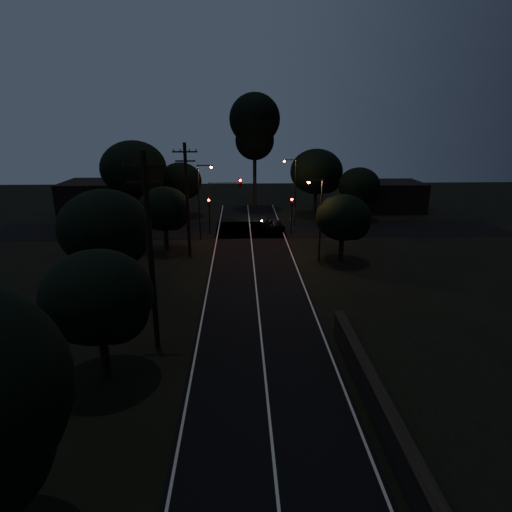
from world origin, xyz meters
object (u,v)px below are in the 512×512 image
utility_pole_far (187,199)px  car (273,224)px  streetlight_a (201,197)px  streetlight_b (294,188)px  signal_mast (224,196)px  signal_left (209,210)px  tall_pine (255,126)px  signal_right (292,209)px  streetlight_c (319,215)px  utility_pole_mid (150,251)px

utility_pole_far → car: (8.67, 10.00, -4.81)m
streetlight_a → utility_pole_far: bearing=-96.6°
streetlight_b → car: (-2.64, -2.00, -3.96)m
signal_mast → car: 6.97m
signal_left → streetlight_a: size_ratio=0.51×
streetlight_b → streetlight_a: bearing=-150.5°
car → tall_pine: bearing=-103.7°
signal_left → signal_right: size_ratio=1.00×
utility_pole_far → signal_mast: (3.09, 7.99, -1.15)m
streetlight_c → car: 12.94m
streetlight_c → utility_pole_mid: bearing=-128.3°
signal_right → utility_pole_mid: bearing=-113.0°
streetlight_c → car: bearing=104.8°
signal_right → streetlight_c: 10.18m
signal_left → streetlight_b: 10.84m
signal_mast → car: size_ratio=1.59×
utility_pole_mid → signal_left: size_ratio=2.68×
streetlight_b → utility_pole_far: bearing=-133.3°
streetlight_b → car: streetlight_b is taller
streetlight_a → signal_mast: bearing=39.8°
signal_left → signal_mast: bearing=0.1°
streetlight_a → car: (7.97, 4.00, -3.96)m
utility_pole_far → signal_mast: utility_pole_far is taller
tall_pine → signal_right: size_ratio=3.90×
utility_pole_mid → utility_pole_far: 17.00m
signal_right → streetlight_c: bearing=-83.0°
signal_mast → car: signal_mast is taller
signal_mast → signal_right: bearing=-0.0°
streetlight_a → streetlight_c: bearing=-35.7°
signal_right → streetlight_c: (1.23, -9.99, 1.51)m
signal_right → streetlight_b: size_ratio=0.51×
signal_right → streetlight_c: streetlight_c is taller
tall_pine → signal_mast: tall_pine is taller
utility_pole_far → tall_pine: bearing=73.1°
utility_pole_far → streetlight_c: utility_pole_far is taller
signal_mast → streetlight_c: streetlight_c is taller
streetlight_c → tall_pine: bearing=100.9°
tall_pine → streetlight_a: (-6.31, -17.00, -6.91)m
utility_pole_mid → streetlight_a: utility_pole_mid is taller
streetlight_b → utility_pole_mid: bearing=-111.3°
tall_pine → streetlight_c: size_ratio=2.13×
tall_pine → signal_right: bearing=-76.5°
utility_pole_far → streetlight_c: size_ratio=1.40×
utility_pole_far → signal_mast: size_ratio=1.68×
tall_pine → utility_pole_far: bearing=-106.9°
signal_left → utility_pole_far: bearing=-99.9°
utility_pole_mid → streetlight_c: size_ratio=1.47×
utility_pole_far → signal_right: size_ratio=2.56×
tall_pine → streetlight_b: bearing=-68.6°
tall_pine → signal_left: 18.24m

